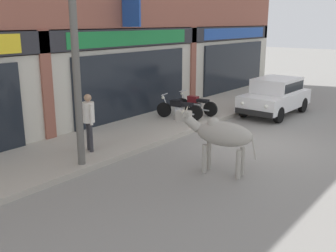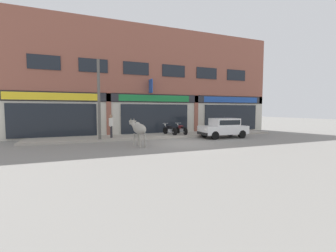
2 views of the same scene
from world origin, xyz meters
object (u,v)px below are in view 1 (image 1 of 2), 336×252
Objects in this scene: car_0 at (276,94)px; motorcycle_0 at (179,108)px; utility_pole at (76,60)px; cow at (220,134)px; pedestrian at (89,116)px; motorcycle_1 at (196,104)px.

car_0 is 4.11m from motorcycle_0.
cow is at bearing -55.94° from utility_pole.
motorcycle_0 is at bearing 147.05° from car_0.
pedestrian is at bearing 107.52° from cow.
motorcycle_0 is at bearing 174.83° from motorcycle_1.
motorcycle_0 is 5.88m from utility_pole.
motorcycle_1 is at bearing 39.85° from cow.
cow is 5.76m from motorcycle_1.
utility_pole is (-5.37, -0.92, 2.22)m from motorcycle_0.
cow reaches higher than car_0.
pedestrian is (-7.98, 1.94, 0.32)m from car_0.
pedestrian is (-5.51, -0.20, 0.60)m from motorcycle_1.
car_0 is 2.02× the size of motorcycle_1.
car_0 is at bearing 12.59° from cow.
motorcycle_1 is at bearing 139.08° from car_0.
car_0 is at bearing -32.95° from motorcycle_0.
pedestrian is at bearing -176.36° from motorcycle_0.
pedestrian is 0.31× the size of utility_pole.
utility_pole is (-8.81, 1.31, 1.94)m from car_0.
utility_pole reaches higher than pedestrian.
cow reaches higher than motorcycle_0.
car_0 is (6.88, 1.54, -0.19)m from cow.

